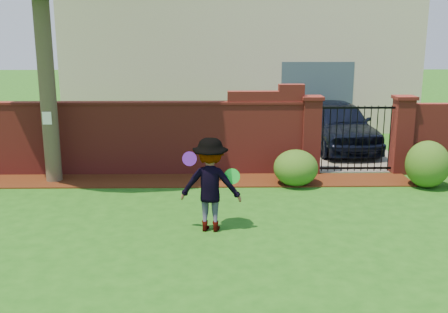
{
  "coord_description": "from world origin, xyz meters",
  "views": [
    {
      "loc": [
        0.1,
        -8.12,
        3.34
      ],
      "look_at": [
        0.27,
        1.4,
        1.05
      ],
      "focal_mm": 41.47,
      "sensor_mm": 36.0,
      "label": 1
    }
  ],
  "objects_px": {
    "car": "(339,126)",
    "man": "(210,185)",
    "frisbee_green": "(232,176)",
    "frisbee_purple": "(189,159)"
  },
  "relations": [
    {
      "from": "man",
      "to": "frisbee_purple",
      "type": "distance_m",
      "value": 0.63
    },
    {
      "from": "man",
      "to": "frisbee_purple",
      "type": "height_order",
      "value": "man"
    },
    {
      "from": "frisbee_purple",
      "to": "frisbee_green",
      "type": "relative_size",
      "value": 0.89
    },
    {
      "from": "man",
      "to": "frisbee_green",
      "type": "relative_size",
      "value": 6.01
    },
    {
      "from": "car",
      "to": "man",
      "type": "relative_size",
      "value": 2.58
    },
    {
      "from": "man",
      "to": "frisbee_green",
      "type": "distance_m",
      "value": 0.41
    },
    {
      "from": "frisbee_purple",
      "to": "car",
      "type": "bearing_deg",
      "value": 57.94
    },
    {
      "from": "frisbee_green",
      "to": "frisbee_purple",
      "type": "bearing_deg",
      "value": -169.79
    },
    {
      "from": "man",
      "to": "frisbee_green",
      "type": "height_order",
      "value": "man"
    },
    {
      "from": "car",
      "to": "frisbee_green",
      "type": "xyz_separation_m",
      "value": [
        -3.32,
        -6.3,
        0.27
      ]
    }
  ]
}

